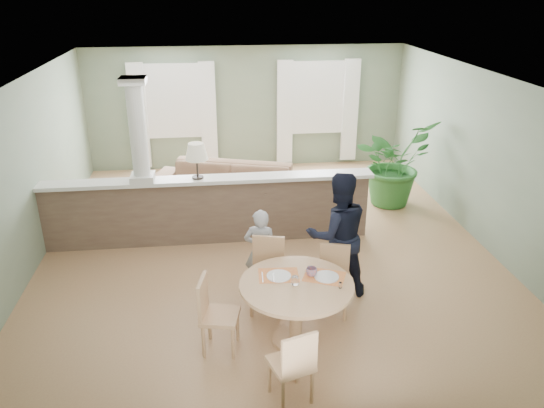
{
  "coord_description": "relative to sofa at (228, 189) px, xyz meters",
  "views": [
    {
      "loc": [
        -0.81,
        -7.72,
        3.99
      ],
      "look_at": [
        -0.02,
        -1.0,
        1.12
      ],
      "focal_mm": 35.0,
      "sensor_mm": 36.0,
      "label": 1
    }
  ],
  "objects": [
    {
      "name": "houseplant",
      "position": [
        3.13,
        0.02,
        0.39
      ],
      "size": [
        1.92,
        1.86,
        1.63
      ],
      "primitive_type": "imported",
      "rotation": [
        0.0,
        0.0,
        0.58
      ],
      "color": "#2B6B2B",
      "rests_on": "ground"
    },
    {
      "name": "sofa",
      "position": [
        0.0,
        0.0,
        0.0
      ],
      "size": [
        3.11,
        1.99,
        0.85
      ],
      "primitive_type": "imported",
      "rotation": [
        0.0,
        0.0,
        -0.32
      ],
      "color": "#866449",
      "rests_on": "ground"
    },
    {
      "name": "pony_wall",
      "position": [
        -0.44,
        -1.23,
        0.28
      ],
      "size": [
        5.32,
        0.38,
        2.7
      ],
      "color": "#76604C",
      "rests_on": "ground"
    },
    {
      "name": "ground",
      "position": [
        0.55,
        -1.43,
        -0.42
      ],
      "size": [
        8.0,
        8.0,
        0.0
      ],
      "primitive_type": "plane",
      "color": "tan",
      "rests_on": "ground"
    },
    {
      "name": "chair_far_boy",
      "position": [
        0.38,
        -3.23,
        0.11
      ],
      "size": [
        0.53,
        0.53,
        0.97
      ],
      "rotation": [
        0.0,
        0.0,
        -0.23
      ],
      "color": "tan",
      "rests_on": "ground"
    },
    {
      "name": "room_shell",
      "position": [
        0.52,
        -0.8,
        1.39
      ],
      "size": [
        7.02,
        8.02,
        2.71
      ],
      "color": "gray",
      "rests_on": "ground"
    },
    {
      "name": "chair_near",
      "position": [
        0.45,
        -4.99,
        0.07
      ],
      "size": [
        0.51,
        0.51,
        0.89
      ],
      "rotation": [
        0.0,
        0.0,
        3.46
      ],
      "color": "tan",
      "rests_on": "ground"
    },
    {
      "name": "dining_table",
      "position": [
        0.64,
        -4.0,
        0.21
      ],
      "size": [
        1.32,
        1.32,
        0.9
      ],
      "rotation": [
        0.0,
        0.0,
        -0.05
      ],
      "color": "tan",
      "rests_on": "ground"
    },
    {
      "name": "chair_side",
      "position": [
        -0.33,
        -4.03,
        0.09
      ],
      "size": [
        0.5,
        0.5,
        0.93
      ],
      "rotation": [
        0.0,
        0.0,
        1.36
      ],
      "color": "tan",
      "rests_on": "ground"
    },
    {
      "name": "man_person",
      "position": [
        1.34,
        -3.0,
        0.45
      ],
      "size": [
        0.89,
        0.72,
        1.75
      ],
      "primitive_type": "imported",
      "rotation": [
        0.0,
        0.0,
        3.21
      ],
      "color": "black",
      "rests_on": "ground"
    },
    {
      "name": "chair_far_man",
      "position": [
        1.21,
        -3.4,
        0.07
      ],
      "size": [
        0.49,
        0.49,
        0.9
      ],
      "rotation": [
        0.0,
        0.0,
        -0.26
      ],
      "color": "tan",
      "rests_on": "ground"
    },
    {
      "name": "child_person",
      "position": [
        0.33,
        -2.86,
        0.19
      ],
      "size": [
        0.51,
        0.4,
        1.23
      ],
      "primitive_type": "imported",
      "rotation": [
        0.0,
        0.0,
        2.89
      ],
      "color": "#9B9BA0",
      "rests_on": "ground"
    }
  ]
}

